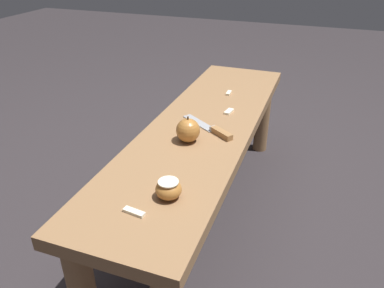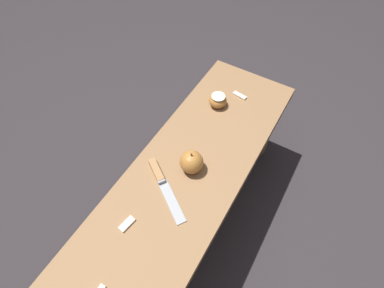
{
  "view_description": "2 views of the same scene",
  "coord_description": "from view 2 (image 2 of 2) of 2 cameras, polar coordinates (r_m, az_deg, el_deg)",
  "views": [
    {
      "loc": [
        1.16,
        0.38,
        1.01
      ],
      "look_at": [
        0.21,
        0.03,
        0.45
      ],
      "focal_mm": 35.0,
      "sensor_mm": 36.0,
      "label": 1
    },
    {
      "loc": [
        -0.31,
        -0.27,
        1.29
      ],
      "look_at": [
        0.21,
        0.03,
        0.45
      ],
      "focal_mm": 28.0,
      "sensor_mm": 36.0,
      "label": 2
    }
  ],
  "objects": [
    {
      "name": "apple_whole",
      "position": [
        0.99,
        -0.09,
        -3.45
      ],
      "size": [
        0.08,
        0.08,
        0.09
      ],
      "color": "#B27233",
      "rests_on": "wooden_bench"
    },
    {
      "name": "apple_slice_near_knife",
      "position": [
        1.24,
        8.99,
        9.15
      ],
      "size": [
        0.03,
        0.06,
        0.01
      ],
      "color": "silver",
      "rests_on": "wooden_bench"
    },
    {
      "name": "knife",
      "position": [
        1.0,
        -5.94,
        -6.86
      ],
      "size": [
        0.16,
        0.22,
        0.02
      ],
      "rotation": [
        0.0,
        0.0,
        -2.16
      ],
      "color": "#9EA0A5",
      "rests_on": "wooden_bench"
    },
    {
      "name": "apple_cut",
      "position": [
        1.18,
        4.96,
        8.26
      ],
      "size": [
        0.07,
        0.07,
        0.05
      ],
      "color": "#B27233",
      "rests_on": "wooden_bench"
    },
    {
      "name": "wooden_bench",
      "position": [
        1.04,
        -4.31,
        -12.32
      ],
      "size": [
        1.37,
        0.36,
        0.41
      ],
      "color": "olive",
      "rests_on": "ground_plane"
    },
    {
      "name": "apple_slice_center",
      "position": [
        0.95,
        -12.29,
        -14.65
      ],
      "size": [
        0.05,
        0.03,
        0.01
      ],
      "color": "silver",
      "rests_on": "wooden_bench"
    },
    {
      "name": "ground_plane",
      "position": [
        1.36,
        -3.4,
        -17.91
      ],
      "size": [
        8.0,
        8.0,
        0.0
      ],
      "primitive_type": "plane",
      "color": "#2D282B"
    }
  ]
}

